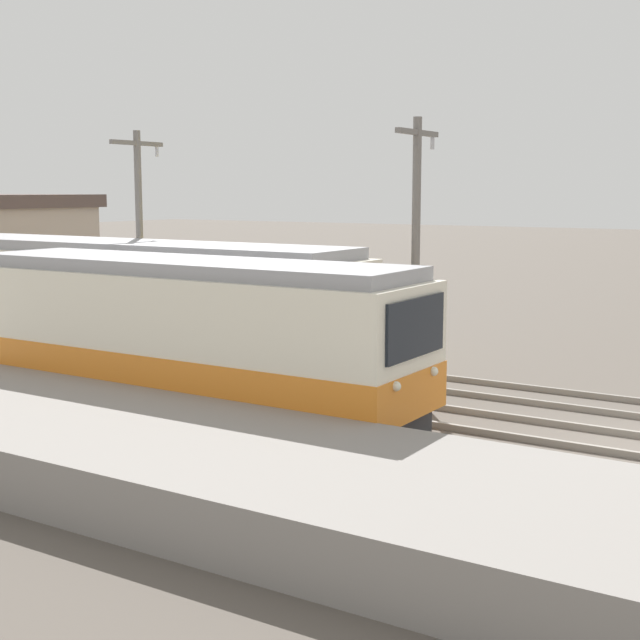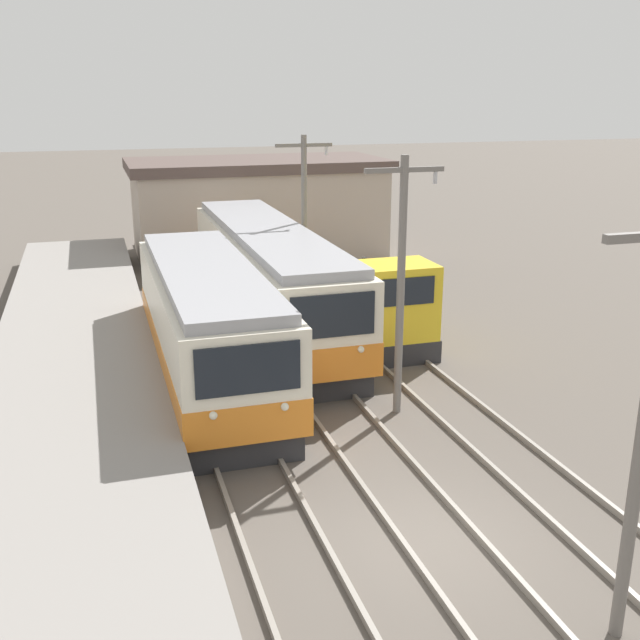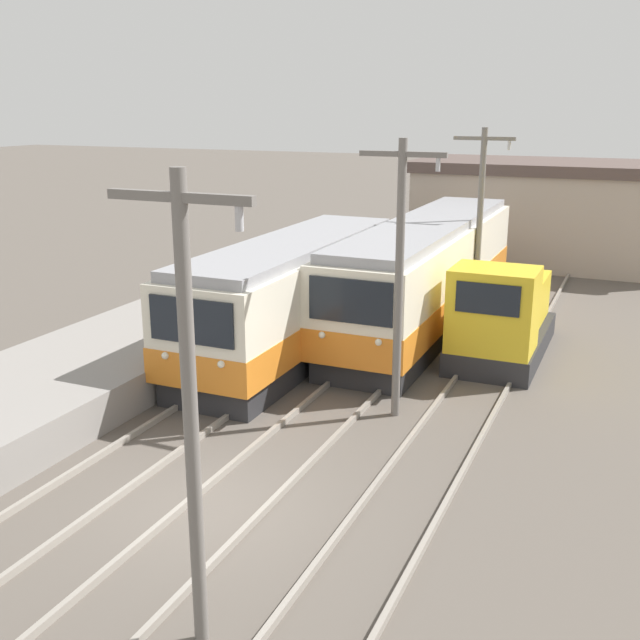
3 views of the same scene
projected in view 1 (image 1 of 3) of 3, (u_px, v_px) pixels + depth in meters
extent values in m
plane|color=#564F47|center=(639.00, 452.00, 16.77)|extent=(200.00, 200.00, 0.00)
cube|color=gray|center=(528.00, 535.00, 11.47)|extent=(4.50, 54.00, 0.96)
cube|color=gray|center=(590.00, 499.00, 13.98)|extent=(0.10, 60.00, 0.14)
cube|color=gray|center=(614.00, 475.00, 15.18)|extent=(0.10, 60.00, 0.14)
cube|color=gray|center=(633.00, 455.00, 16.32)|extent=(0.10, 60.00, 0.14)
cube|color=#28282B|center=(188.00, 402.00, 19.22)|extent=(2.58, 10.35, 0.70)
cube|color=silver|center=(186.00, 330.00, 18.99)|extent=(2.80, 10.78, 2.46)
cube|color=orange|center=(187.00, 366.00, 19.10)|extent=(2.84, 10.82, 0.89)
cube|color=black|center=(416.00, 328.00, 16.06)|extent=(2.24, 0.06, 1.08)
sphere|color=silver|center=(396.00, 386.00, 15.54)|extent=(0.18, 0.18, 0.18)
sphere|color=silver|center=(434.00, 371.00, 16.83)|extent=(0.18, 0.18, 0.18)
cube|color=#939399|center=(185.00, 266.00, 18.79)|extent=(2.46, 10.35, 0.28)
cube|color=#28282B|center=(126.00, 360.00, 23.98)|extent=(2.58, 13.54, 0.70)
cube|color=silver|center=(124.00, 300.00, 23.74)|extent=(2.80, 14.11, 2.57)
cube|color=orange|center=(125.00, 330.00, 23.86)|extent=(2.84, 14.15, 0.93)
cube|color=black|center=(354.00, 298.00, 19.93)|extent=(2.24, 0.06, 1.13)
sphere|color=silver|center=(336.00, 346.00, 19.42)|extent=(0.18, 0.18, 0.18)
sphere|color=silver|center=(371.00, 336.00, 20.71)|extent=(0.18, 0.18, 0.18)
cube|color=#939399|center=(122.00, 246.00, 23.54)|extent=(2.46, 13.54, 0.28)
cube|color=#28282B|center=(256.00, 351.00, 25.36)|extent=(2.40, 5.55, 0.70)
cube|color=gold|center=(312.00, 303.00, 24.15)|extent=(2.28, 1.78, 2.30)
cube|color=black|center=(340.00, 286.00, 23.60)|extent=(1.68, 0.04, 0.83)
cube|color=gold|center=(231.00, 312.00, 25.68)|extent=(1.92, 3.68, 1.40)
cylinder|color=black|center=(230.00, 279.00, 25.55)|extent=(0.16, 0.16, 0.50)
cylinder|color=slate|center=(416.00, 260.00, 20.66)|extent=(0.20, 0.20, 6.53)
cube|color=slate|center=(418.00, 132.00, 20.24)|extent=(2.00, 0.12, 0.12)
cylinder|color=#B2B2B7|center=(432.00, 143.00, 20.94)|extent=(0.10, 0.10, 0.30)
cylinder|color=slate|center=(140.00, 248.00, 25.24)|extent=(0.20, 0.20, 6.53)
cube|color=slate|center=(137.00, 143.00, 24.82)|extent=(2.00, 0.12, 0.12)
cylinder|color=#B2B2B7|center=(157.00, 152.00, 25.52)|extent=(0.10, 0.10, 0.30)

